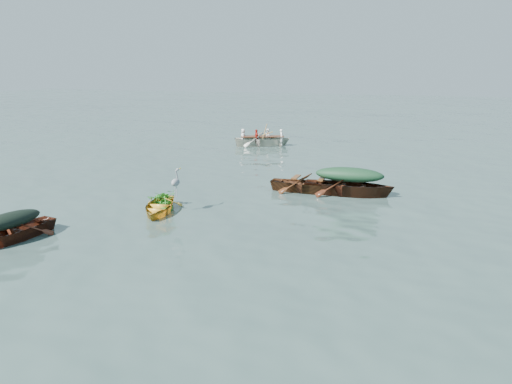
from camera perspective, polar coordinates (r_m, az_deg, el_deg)
ground at (r=14.71m, az=-2.50°, el=-3.61°), size 140.00×140.00×0.00m
yellow_dinghy at (r=16.09m, az=-11.00°, el=-2.29°), size 2.01×3.07×0.74m
dark_covered_boat at (r=14.79m, az=-26.16°, el=-5.01°), size 1.72×3.53×0.83m
green_tarp_boat at (r=18.18m, az=10.52°, el=-0.36°), size 4.47×1.58×1.03m
open_wooden_boat at (r=18.40m, az=6.03°, el=-0.03°), size 3.97×1.24×0.90m
rowed_boat at (r=28.97m, az=0.72°, el=5.28°), size 4.64×3.01×1.08m
dark_tarp_cover at (r=14.62m, az=-26.42°, el=-2.73°), size 0.95×1.94×0.40m
green_tarp_cover at (r=18.01m, az=10.63°, el=2.03°), size 2.46×0.87×0.52m
thwart_benches at (r=18.29m, az=6.06°, el=1.40°), size 1.99×0.74×0.04m
heron at (r=15.80m, az=-9.16°, el=0.61°), size 0.39×0.46×0.92m
dinghy_weeds at (r=16.43m, az=-10.57°, el=0.49°), size 0.93×1.07×0.60m
rowers at (r=28.84m, az=0.73°, el=7.08°), size 3.35×2.35×0.76m
oars at (r=28.89m, az=0.73°, el=6.39°), size 1.58×2.62×0.06m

